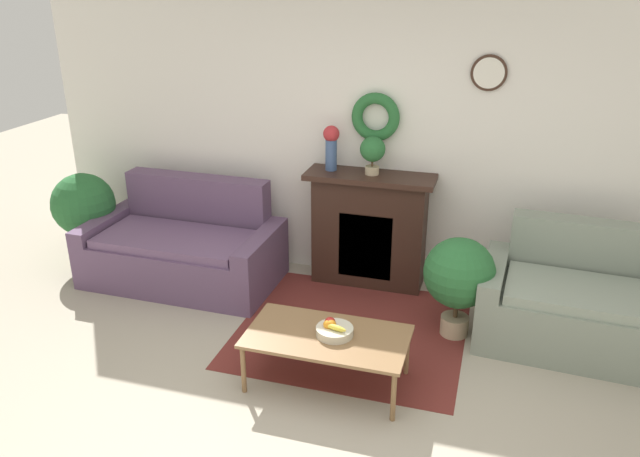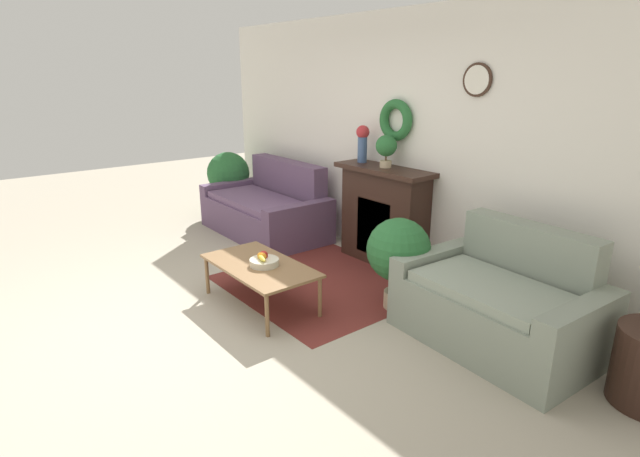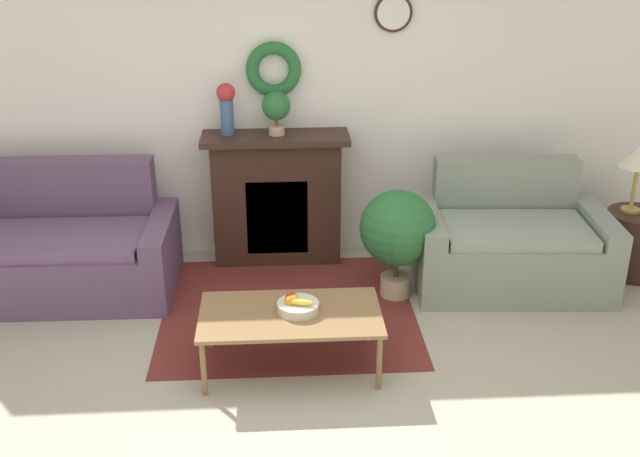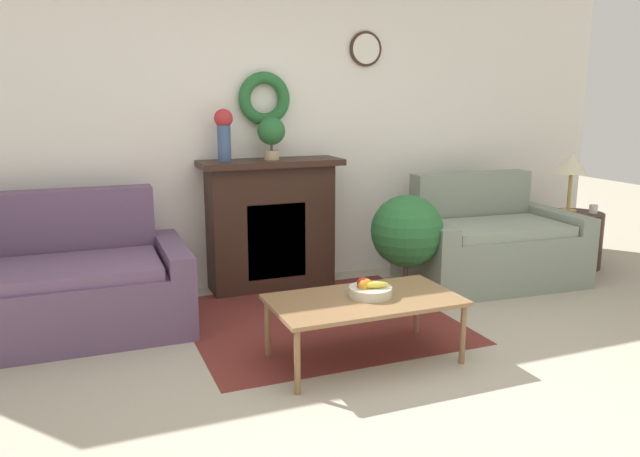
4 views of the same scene
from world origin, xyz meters
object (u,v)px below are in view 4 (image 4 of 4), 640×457
Objects in this scene: couch_left at (52,287)px; potted_plant_floor_by_loveseat at (407,234)px; mug at (593,209)px; coffee_table at (364,303)px; fireplace at (271,224)px; side_table_by_loveseat at (574,239)px; table_lamp at (572,166)px; fruit_bowl at (369,290)px; vase_on_mantel_left at (224,131)px; potted_plant_on_mantel at (271,133)px; loveseat_right at (488,245)px.

couch_left is 2.63m from potted_plant_floor_by_loveseat.
coffee_table is at bearing -159.09° from mug.
potted_plant_floor_by_loveseat is (0.89, -0.72, -0.01)m from fireplace.
side_table_by_loveseat is 0.95× the size of table_lamp.
coffee_table is at bearing -156.76° from fruit_bowl.
couch_left reaches higher than mug.
fruit_bowl is 0.64× the size of vase_on_mantel_left.
fruit_bowl is at bearing -86.13° from fireplace.
potted_plant_on_mantel is 1.37m from potted_plant_floor_by_loveseat.
loveseat_right reaches higher than mug.
table_lamp is 1.59× the size of potted_plant_on_mantel.
table_lamp is 3.25m from vase_on_mantel_left.
couch_left reaches higher than loveseat_right.
potted_plant_on_mantel is at bearing 14.33° from couch_left.
coffee_table is at bearing -155.48° from table_lamp.
loveseat_right is 2.48m from vase_on_mantel_left.
couch_left is at bearing 173.64° from potted_plant_floor_by_loveseat.
fireplace is 1.02× the size of coffee_table.
coffee_table is 1.26m from potted_plant_floor_by_loveseat.
potted_plant_floor_by_loveseat is (-1.93, -0.32, -0.42)m from table_lamp.
side_table_by_loveseat is at bearing 0.43° from couch_left.
potted_plant_on_mantel is (-2.87, 0.44, 1.05)m from side_table_by_loveseat.
table_lamp is at bearing -7.91° from potted_plant_on_mantel.
mug is (1.18, 0.00, 0.24)m from loveseat_right.
mug is at bearing -10.03° from potted_plant_on_mantel.
couch_left is at bearing 179.72° from side_table_by_loveseat.
fireplace is at bearing 130.51° from potted_plant_on_mantel.
loveseat_right is (3.53, -0.11, 0.00)m from couch_left.
fruit_bowl is (-1.71, -1.10, 0.12)m from loveseat_right.
potted_plant_on_mantel is (-1.80, 0.53, 0.98)m from loveseat_right.
side_table_by_loveseat is 1.27× the size of vase_on_mantel_left.
couch_left is 2.16m from coffee_table.
potted_plant_on_mantel is 0.41× the size of potted_plant_floor_by_loveseat.
fireplace is 2.93m from side_table_by_loveseat.
table_lamp is (1.01, 0.14, 0.64)m from loveseat_right.
mug is (2.89, 1.10, 0.12)m from fruit_bowl.
coffee_table is at bearing -88.03° from potted_plant_on_mantel.
fireplace is at bearing 14.88° from couch_left.
fireplace is at bearing 171.04° from side_table_by_loveseat.
mug is at bearing -37.87° from side_table_by_loveseat.
table_lamp reaches higher than fruit_bowl.
potted_plant_floor_by_loveseat is at bearing 48.64° from coffee_table.
loveseat_right is at bearing -172.06° from table_lamp.
fireplace reaches higher than fruit_bowl.
side_table_by_loveseat is (4.60, -0.02, -0.06)m from couch_left.
mug is (3.00, -0.54, 0.01)m from fireplace.
couch_left is at bearing -161.87° from vase_on_mantel_left.
fireplace is 14.38× the size of mug.
vase_on_mantel_left is at bearing 172.69° from table_lamp.
table_lamp is at bearing 9.37° from potted_plant_floor_by_loveseat.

